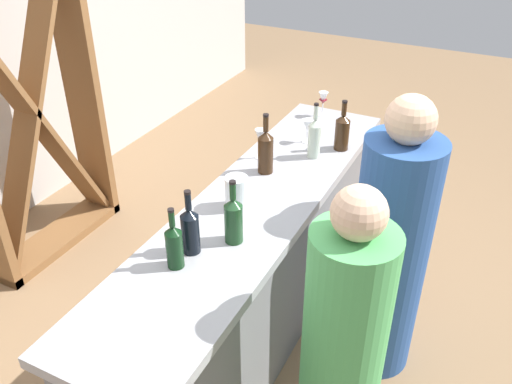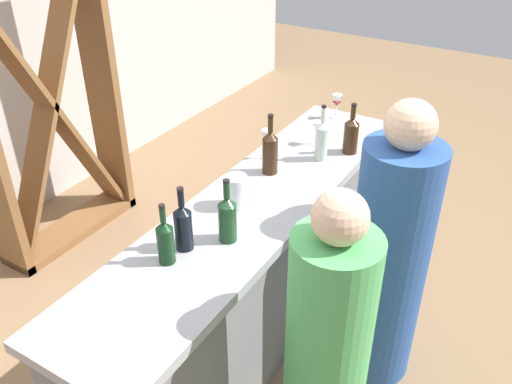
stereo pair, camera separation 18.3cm
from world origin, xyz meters
TOP-DOWN VIEW (x-y plane):
  - ground_plane at (0.00, 0.00)m, footprint 12.00×12.00m
  - bar_counter at (0.00, 0.00)m, footprint 2.46×0.56m
  - wine_rack at (0.16, 1.65)m, footprint 1.02×0.28m
  - wine_bottle_leftmost_dark_green at (-0.59, 0.07)m, footprint 0.07×0.07m
  - wine_bottle_second_left_near_black at (-0.47, 0.07)m, footprint 0.08×0.08m
  - wine_bottle_center_olive_green at (-0.33, -0.06)m, footprint 0.08×0.08m
  - wine_bottle_second_right_amber_brown at (0.28, 0.08)m, footprint 0.08×0.08m
  - wine_bottle_rightmost_clear_pale at (0.55, -0.08)m, footprint 0.07×0.07m
  - wine_bottle_far_right_amber_brown at (0.71, -0.19)m, footprint 0.08×0.08m
  - wine_glass_near_left at (0.71, 0.02)m, footprint 0.06×0.06m
  - wine_glass_near_center at (1.11, 0.07)m, footprint 0.06×0.06m
  - wine_glass_near_right at (0.41, 0.18)m, footprint 0.06×0.06m
  - water_pitcher at (-0.09, 0.06)m, footprint 0.11×0.11m
  - person_left_guest at (0.16, -0.64)m, footprint 0.47×0.47m
  - person_center_guest at (-0.54, -0.64)m, footprint 0.35×0.35m

SIDE VIEW (x-z plane):
  - ground_plane at x=0.00m, z-range 0.00..0.00m
  - bar_counter at x=0.00m, z-range 0.00..0.91m
  - person_center_guest at x=-0.54m, z-range -0.05..1.39m
  - person_left_guest at x=0.16m, z-range -0.06..1.45m
  - water_pitcher at x=-0.09m, z-range 0.90..1.07m
  - wine_rack at x=0.16m, z-range 0.00..1.99m
  - wine_glass_near_left at x=0.71m, z-range 0.93..1.07m
  - wine_bottle_leftmost_dark_green at x=-0.59m, z-range 0.87..1.15m
  - wine_glass_near_center at x=1.11m, z-range 0.94..1.10m
  - wine_bottle_far_right_amber_brown at x=0.71m, z-range 0.87..1.16m
  - wine_bottle_second_left_near_black at x=-0.47m, z-range 0.87..1.17m
  - wine_bottle_center_olive_green at x=-0.33m, z-range 0.87..1.17m
  - wine_bottle_rightmost_clear_pale at x=0.55m, z-range 0.87..1.18m
  - wine_glass_near_right at x=0.41m, z-range 0.94..1.11m
  - wine_bottle_second_right_amber_brown at x=0.28m, z-range 0.87..1.20m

